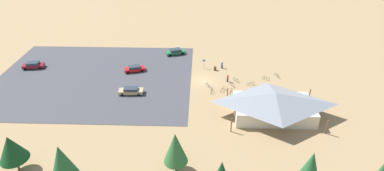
# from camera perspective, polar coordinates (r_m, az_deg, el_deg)

# --- Properties ---
(ground) EXTENTS (160.00, 160.00, 0.00)m
(ground) POSITION_cam_1_polar(r_m,az_deg,el_deg) (66.33, 2.05, 0.90)
(ground) COLOR #9E7F56
(ground) RESTS_ON ground
(parking_lot_asphalt) EXTENTS (41.77, 32.29, 0.05)m
(parking_lot_asphalt) POSITION_cam_1_polar(r_m,az_deg,el_deg) (70.53, -17.46, 1.35)
(parking_lot_asphalt) COLOR #424247
(parking_lot_asphalt) RESTS_ON ground
(bike_pavilion) EXTENTS (15.81, 9.91, 4.69)m
(bike_pavilion) POSITION_cam_1_polar(r_m,az_deg,el_deg) (56.30, 14.79, -3.17)
(bike_pavilion) COLOR beige
(bike_pavilion) RESTS_ON ground
(trash_bin) EXTENTS (0.60, 0.60, 0.90)m
(trash_bin) POSITION_cam_1_polar(r_m,az_deg,el_deg) (70.38, 4.24, 3.14)
(trash_bin) COLOR brown
(trash_bin) RESTS_ON ground
(lot_sign) EXTENTS (0.56, 0.08, 2.20)m
(lot_sign) POSITION_cam_1_polar(r_m,az_deg,el_deg) (70.76, 2.19, 4.24)
(lot_sign) COLOR #99999E
(lot_sign) RESTS_ON ground
(pine_far_west) EXTENTS (3.37, 3.37, 6.81)m
(pine_far_west) POSITION_cam_1_polar(r_m,az_deg,el_deg) (42.90, -3.06, -11.31)
(pine_far_west) COLOR brown
(pine_far_west) RESTS_ON ground
(pine_far_east) EXTENTS (3.90, 3.90, 6.09)m
(pine_far_east) POSITION_cam_1_polar(r_m,az_deg,el_deg) (49.70, -30.22, -9.88)
(pine_far_east) COLOR brown
(pine_far_east) RESTS_ON ground
(pine_east) EXTENTS (3.21, 3.21, 8.01)m
(pine_east) POSITION_cam_1_polar(r_m,az_deg,el_deg) (41.17, 20.79, -14.13)
(pine_east) COLOR brown
(pine_east) RESTS_ON ground
(pine_west) EXTENTS (3.45, 3.45, 7.89)m
(pine_west) POSITION_cam_1_polar(r_m,az_deg,el_deg) (42.67, -22.74, -12.77)
(pine_west) COLOR brown
(pine_west) RESTS_ON ground
(bicycle_green_by_bin) EXTENTS (1.47, 0.88, 0.84)m
(bicycle_green_by_bin) POSITION_cam_1_polar(r_m,az_deg,el_deg) (68.26, 13.35, 1.30)
(bicycle_green_by_bin) COLOR black
(bicycle_green_by_bin) RESTS_ON ground
(bicycle_red_near_porch) EXTENTS (1.12, 1.38, 0.87)m
(bicycle_red_near_porch) POSITION_cam_1_polar(r_m,az_deg,el_deg) (62.79, 5.66, -0.72)
(bicycle_red_near_porch) COLOR black
(bicycle_red_near_porch) RESTS_ON ground
(bicycle_white_trailside) EXTENTS (0.97, 1.46, 0.80)m
(bicycle_white_trailside) POSITION_cam_1_polar(r_m,az_deg,el_deg) (64.53, 7.41, 0.07)
(bicycle_white_trailside) COLOR black
(bicycle_white_trailside) RESTS_ON ground
(bicycle_orange_yard_right) EXTENTS (0.95, 1.46, 0.75)m
(bicycle_orange_yard_right) POSITION_cam_1_polar(r_m,az_deg,el_deg) (64.96, 13.79, -0.41)
(bicycle_orange_yard_right) COLOR black
(bicycle_orange_yard_right) RESTS_ON ground
(bicycle_yellow_back_row) EXTENTS (0.71, 1.72, 0.85)m
(bicycle_yellow_back_row) POSITION_cam_1_polar(r_m,az_deg,el_deg) (62.37, 7.15, -1.06)
(bicycle_yellow_back_row) COLOR black
(bicycle_yellow_back_row) RESTS_ON ground
(bicycle_blue_lone_west) EXTENTS (0.95, 1.37, 0.75)m
(bicycle_blue_lone_west) POSITION_cam_1_polar(r_m,az_deg,el_deg) (64.09, 2.91, 0.09)
(bicycle_blue_lone_west) COLOR black
(bicycle_blue_lone_west) RESTS_ON ground
(bicycle_silver_front_row) EXTENTS (1.39, 1.18, 0.91)m
(bicycle_silver_front_row) POSITION_cam_1_polar(r_m,az_deg,el_deg) (62.65, 21.24, -2.99)
(bicycle_silver_front_row) COLOR black
(bicycle_silver_front_row) RESTS_ON ground
(bicycle_purple_yard_center) EXTENTS (1.74, 0.67, 0.83)m
(bicycle_purple_yard_center) POSITION_cam_1_polar(r_m,az_deg,el_deg) (65.59, 10.75, 0.33)
(bicycle_purple_yard_center) COLOR black
(bicycle_purple_yard_center) RESTS_ON ground
(bicycle_teal_lone_east) EXTENTS (1.03, 1.42, 0.80)m
(bicycle_teal_lone_east) POSITION_cam_1_polar(r_m,az_deg,el_deg) (66.51, 8.02, 1.04)
(bicycle_teal_lone_east) COLOR black
(bicycle_teal_lone_east) RESTS_ON ground
(bicycle_black_mid_cluster) EXTENTS (1.03, 1.32, 0.80)m
(bicycle_black_mid_cluster) POSITION_cam_1_polar(r_m,az_deg,el_deg) (63.75, 19.50, -2.05)
(bicycle_black_mid_cluster) COLOR black
(bicycle_black_mid_cluster) RESTS_ON ground
(bicycle_green_yard_left) EXTENTS (0.77, 1.55, 0.74)m
(bicycle_green_yard_left) POSITION_cam_1_polar(r_m,az_deg,el_deg) (70.07, 15.28, 1.81)
(bicycle_green_yard_left) COLOR black
(bicycle_green_yard_left) RESTS_ON ground
(bicycle_red_edge_south) EXTENTS (0.54, 1.77, 0.88)m
(bicycle_red_edge_south) POSITION_cam_1_polar(r_m,az_deg,el_deg) (62.15, 3.60, -0.97)
(bicycle_red_edge_south) COLOR black
(bicycle_red_edge_south) RESTS_ON ground
(car_maroon_back_corner) EXTENTS (4.78, 2.60, 1.48)m
(car_maroon_back_corner) POSITION_cam_1_polar(r_m,az_deg,el_deg) (79.58, -27.05, 3.34)
(car_maroon_back_corner) COLOR maroon
(car_maroon_back_corner) RESTS_ON parking_lot_asphalt
(car_red_front_row) EXTENTS (4.77, 2.98, 1.31)m
(car_red_front_row) POSITION_cam_1_polar(r_m,az_deg,el_deg) (70.75, -10.48, 3.07)
(car_red_front_row) COLOR red
(car_red_front_row) RESTS_ON parking_lot_asphalt
(car_green_aisle_side) EXTENTS (5.00, 3.34, 1.38)m
(car_green_aisle_side) POSITION_cam_1_polar(r_m,az_deg,el_deg) (77.70, -3.07, 6.21)
(car_green_aisle_side) COLOR #1E6B3D
(car_green_aisle_side) RESTS_ON parking_lot_asphalt
(car_tan_by_curb) EXTENTS (4.87, 2.03, 1.36)m
(car_tan_by_curb) POSITION_cam_1_polar(r_m,az_deg,el_deg) (62.57, -11.11, -0.95)
(car_tan_by_curb) COLOR tan
(car_tan_by_curb) RESTS_ON parking_lot_asphalt
(visitor_at_bikes) EXTENTS (0.40, 0.39, 1.64)m
(visitor_at_bikes) POSITION_cam_1_polar(r_m,az_deg,el_deg) (71.21, 5.51, 3.79)
(visitor_at_bikes) COLOR #2D3347
(visitor_at_bikes) RESTS_ON ground
(visitor_by_pavilion) EXTENTS (0.37, 0.36, 1.72)m
(visitor_by_pavilion) POSITION_cam_1_polar(r_m,az_deg,el_deg) (65.90, 6.56, 1.39)
(visitor_by_pavilion) COLOR #2D3347
(visitor_by_pavilion) RESTS_ON ground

